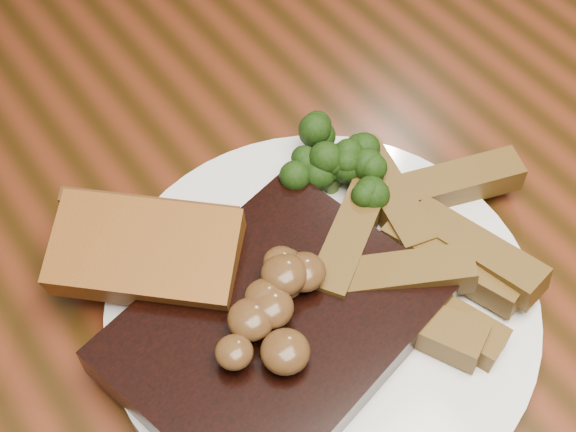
% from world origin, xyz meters
% --- Properties ---
extents(dining_table, '(1.60, 0.90, 0.75)m').
position_xyz_m(dining_table, '(0.00, 0.00, 0.66)').
color(dining_table, '#512110').
rests_on(dining_table, ground).
extents(plate, '(0.31, 0.31, 0.01)m').
position_xyz_m(plate, '(-0.01, -0.04, 0.76)').
color(plate, white).
rests_on(plate, dining_table).
extents(steak, '(0.21, 0.18, 0.03)m').
position_xyz_m(steak, '(-0.05, -0.05, 0.78)').
color(steak, black).
rests_on(steak, plate).
extents(steak_bone, '(0.15, 0.05, 0.02)m').
position_xyz_m(steak_bone, '(-0.05, -0.11, 0.77)').
color(steak_bone, '#BAB290').
rests_on(steak_bone, plate).
extents(mushroom_pile, '(0.08, 0.08, 0.03)m').
position_xyz_m(mushroom_pile, '(-0.05, -0.04, 0.80)').
color(mushroom_pile, '#4E3518').
rests_on(mushroom_pile, steak).
extents(garlic_bread, '(0.13, 0.12, 0.03)m').
position_xyz_m(garlic_bread, '(-0.09, 0.04, 0.77)').
color(garlic_bread, brown).
rests_on(garlic_bread, plate).
extents(potato_wedges, '(0.12, 0.12, 0.02)m').
position_xyz_m(potato_wedges, '(0.07, -0.06, 0.77)').
color(potato_wedges, brown).
rests_on(potato_wedges, plate).
extents(broccoli_cluster, '(0.06, 0.06, 0.04)m').
position_xyz_m(broccoli_cluster, '(0.05, 0.03, 0.78)').
color(broccoli_cluster, '#1A390D').
rests_on(broccoli_cluster, plate).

